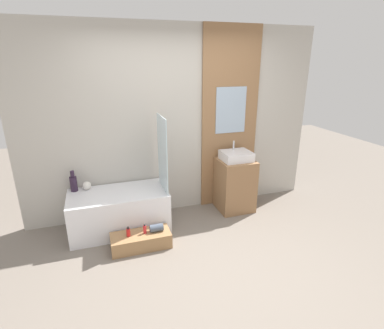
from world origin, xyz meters
The scene contains 13 objects.
ground_plane centered at (0.00, 0.00, 0.00)m, with size 12.00×12.00×0.00m, color slate.
wall_tiled_back centered at (0.00, 1.58, 1.30)m, with size 4.20×0.06×2.60m, color #B7B2A8.
wall_wood_accent centered at (0.81, 1.53, 1.31)m, with size 0.86×0.04×2.60m.
bathtub centered at (-0.88, 1.21, 0.27)m, with size 1.24×0.65×0.53m.
glass_shower_screen centered at (-0.29, 1.15, 1.01)m, with size 0.01×0.50×0.96m, color silver.
wooden_step_bench centered at (-0.69, 0.71, 0.09)m, with size 0.71×0.30×0.18m, color #997047.
vanity_cabinet centered at (0.81, 1.27, 0.39)m, with size 0.50×0.48×0.77m, color #8E6642.
sink centered at (0.81, 1.27, 0.84)m, with size 0.41×0.35×0.26m.
vase_tall_dark centered at (-1.41, 1.43, 0.64)m, with size 0.09×0.09×0.27m.
vase_round_light centered at (-1.25, 1.43, 0.58)m, with size 0.11×0.11×0.11m, color silver.
bottle_soap_primary centered at (-0.83, 0.71, 0.23)m, with size 0.05×0.05×0.12m.
bottle_soap_secondary centered at (-0.64, 0.71, 0.24)m, with size 0.04×0.04×0.12m.
towel_roll centered at (-0.50, 0.71, 0.23)m, with size 0.09×0.09×0.16m, color #4C5666.
Camera 1 is at (-1.07, -2.41, 2.14)m, focal length 28.00 mm.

